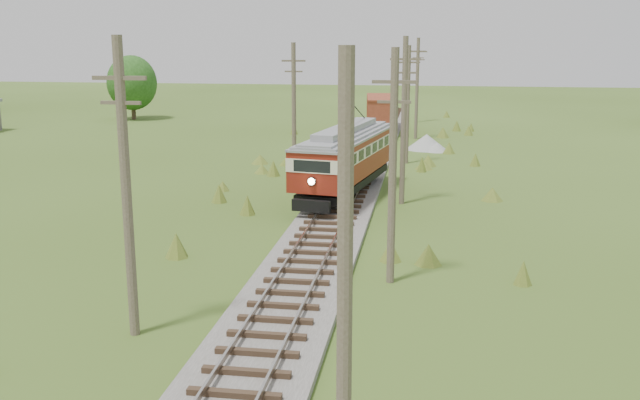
# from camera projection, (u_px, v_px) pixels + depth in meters

# --- Properties ---
(railbed_main) EXTENTS (3.60, 96.00, 0.57)m
(railbed_main) POSITION_uv_depth(u_px,v_px,m) (350.00, 187.00, 42.47)
(railbed_main) COLOR #605B54
(railbed_main) RESTS_ON ground
(streetcar) EXTENTS (4.71, 11.98, 5.41)m
(streetcar) POSITION_uv_depth(u_px,v_px,m) (346.00, 154.00, 39.85)
(streetcar) COLOR black
(streetcar) RESTS_ON ground
(gondola) EXTENTS (3.56, 8.75, 2.83)m
(gondola) POSITION_uv_depth(u_px,v_px,m) (382.00, 110.00, 68.52)
(gondola) COLOR black
(gondola) RESTS_ON ground
(gravel_pile) EXTENTS (3.43, 3.64, 1.25)m
(gravel_pile) POSITION_uv_depth(u_px,v_px,m) (428.00, 143.00, 57.78)
(gravel_pile) COLOR gray
(gravel_pile) RESTS_ON ground
(utility_pole_r_1) EXTENTS (0.30, 0.30, 8.80)m
(utility_pole_r_1) POSITION_uv_depth(u_px,v_px,m) (345.00, 289.00, 13.13)
(utility_pole_r_1) COLOR brown
(utility_pole_r_1) RESTS_ON ground
(utility_pole_r_2) EXTENTS (1.60, 0.30, 8.60)m
(utility_pole_r_2) POSITION_uv_depth(u_px,v_px,m) (393.00, 165.00, 25.62)
(utility_pole_r_2) COLOR brown
(utility_pole_r_2) RESTS_ON ground
(utility_pole_r_3) EXTENTS (1.60, 0.30, 9.00)m
(utility_pole_r_3) POSITION_uv_depth(u_px,v_px,m) (404.00, 120.00, 38.12)
(utility_pole_r_3) COLOR brown
(utility_pole_r_3) RESTS_ON ground
(utility_pole_r_4) EXTENTS (1.60, 0.30, 8.40)m
(utility_pole_r_4) POSITION_uv_depth(u_px,v_px,m) (408.00, 103.00, 50.74)
(utility_pole_r_4) COLOR brown
(utility_pole_r_4) RESTS_ON ground
(utility_pole_r_5) EXTENTS (1.60, 0.30, 8.90)m
(utility_pole_r_5) POSITION_uv_depth(u_px,v_px,m) (417.00, 88.00, 63.15)
(utility_pole_r_5) COLOR brown
(utility_pole_r_5) RESTS_ON ground
(utility_pole_r_6) EXTENTS (1.60, 0.30, 8.70)m
(utility_pole_r_6) POSITION_uv_depth(u_px,v_px,m) (418.00, 80.00, 75.73)
(utility_pole_r_6) COLOR brown
(utility_pole_r_6) RESTS_ON ground
(utility_pole_l_a) EXTENTS (1.60, 0.30, 9.00)m
(utility_pole_l_a) POSITION_uv_depth(u_px,v_px,m) (126.00, 187.00, 20.90)
(utility_pole_l_a) COLOR brown
(utility_pole_l_a) RESTS_ON ground
(utility_pole_l_b) EXTENTS (1.60, 0.30, 8.60)m
(utility_pole_l_b) POSITION_uv_depth(u_px,v_px,m) (294.00, 106.00, 47.97)
(utility_pole_l_b) COLOR brown
(utility_pole_l_b) RESTS_ON ground
(tree_mid_a) EXTENTS (5.46, 5.46, 7.03)m
(tree_mid_a) POSITION_uv_depth(u_px,v_px,m) (132.00, 83.00, 78.51)
(tree_mid_a) COLOR #38281C
(tree_mid_a) RESTS_ON ground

